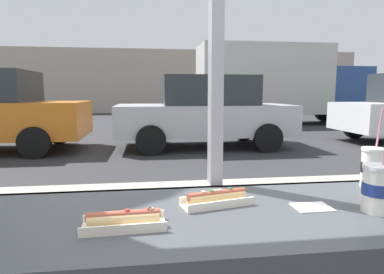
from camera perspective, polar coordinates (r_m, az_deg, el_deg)
ground_plane at (r=9.34m, az=-5.89°, el=-0.36°), size 60.00×60.00×0.00m
sidewalk_strip at (r=3.12m, az=-2.02°, el=-15.76°), size 16.00×2.80×0.14m
building_facade_far at (r=22.14m, az=-7.04°, el=9.59°), size 28.00×1.20×4.08m
soda_cup_left at (r=1.21m, az=29.59°, el=-7.71°), size 0.10×0.10×0.31m
soda_cup_right at (r=1.51m, az=28.90°, el=-4.56°), size 0.09×0.09×0.32m
hotdog_tray_near at (r=1.14m, az=4.33°, el=-10.61°), size 0.26×0.14×0.05m
hotdog_tray_far at (r=0.97m, az=-11.78°, el=-14.00°), size 0.24×0.11×0.05m
napkin_wrapper at (r=1.18m, az=20.19°, el=-11.41°), size 0.12×0.09×0.00m
parked_car_silver at (r=7.89m, az=2.25°, el=4.48°), size 4.12×2.04×1.70m
box_truck at (r=14.25m, az=14.68°, el=9.16°), size 6.97×2.44×3.21m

